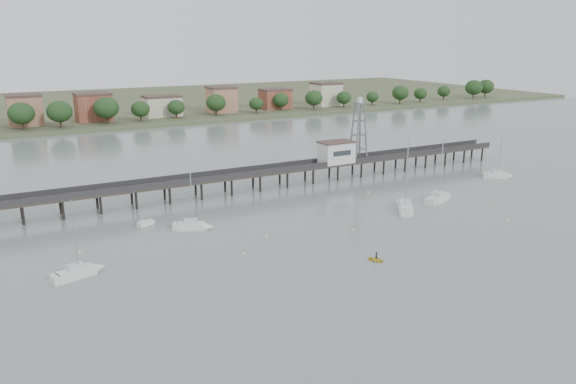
# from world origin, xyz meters

# --- Properties ---
(ground_plane) EXTENTS (500.00, 500.00, 0.00)m
(ground_plane) POSITION_xyz_m (0.00, 0.00, 0.00)
(ground_plane) COLOR slate
(ground_plane) RESTS_ON ground
(pier) EXTENTS (150.00, 5.00, 5.50)m
(pier) POSITION_xyz_m (0.00, 60.00, 3.79)
(pier) COLOR #2D2823
(pier) RESTS_ON ground
(pier_building) EXTENTS (8.40, 5.40, 5.30)m
(pier_building) POSITION_xyz_m (25.00, 60.00, 6.67)
(pier_building) COLOR silver
(pier_building) RESTS_ON ground
(lattice_tower) EXTENTS (3.20, 3.20, 15.50)m
(lattice_tower) POSITION_xyz_m (31.50, 60.00, 11.10)
(lattice_tower) COLOR slate
(lattice_tower) RESTS_ON ground
(sailboat_b) EXTENTS (6.81, 4.72, 11.14)m
(sailboat_b) POSITION_xyz_m (-18.12, 40.26, 0.65)
(sailboat_b) COLOR silver
(sailboat_b) RESTS_ON ground
(sailboat_d) EXTENTS (9.09, 5.61, 14.43)m
(sailboat_d) POSITION_xyz_m (34.44, 33.49, 0.64)
(sailboat_d) COLOR silver
(sailboat_d) RESTS_ON ground
(sailboat_a) EXTENTS (7.63, 4.12, 12.19)m
(sailboat_a) POSITION_xyz_m (-39.44, 28.88, 0.65)
(sailboat_a) COLOR silver
(sailboat_a) RESTS_ON ground
(sailboat_c) EXTENTS (7.65, 9.19, 15.33)m
(sailboat_c) POSITION_xyz_m (23.56, 32.49, 0.63)
(sailboat_c) COLOR silver
(sailboat_c) RESTS_ON ground
(sailboat_e) EXTENTS (6.82, 5.35, 11.42)m
(sailboat_e) POSITION_xyz_m (61.19, 41.05, 0.65)
(sailboat_e) COLOR silver
(sailboat_e) RESTS_ON ground
(white_tender) EXTENTS (3.41, 2.47, 1.22)m
(white_tender) POSITION_xyz_m (-25.53, 47.01, 0.38)
(white_tender) COLOR silver
(white_tender) RESTS_ON ground
(yellow_dinghy) EXTENTS (1.86, 1.24, 2.53)m
(yellow_dinghy) POSITION_xyz_m (1.48, 12.83, 0.00)
(yellow_dinghy) COLOR yellow
(yellow_dinghy) RESTS_ON ground
(dinghy_occupant) EXTENTS (0.65, 1.28, 0.29)m
(dinghy_occupant) POSITION_xyz_m (1.48, 12.83, 0.00)
(dinghy_occupant) COLOR black
(dinghy_occupant) RESTS_ON ground
(mooring_buoys) EXTENTS (79.45, 29.20, 0.39)m
(mooring_buoys) POSITION_xyz_m (6.28, 29.86, 0.08)
(mooring_buoys) COLOR beige
(mooring_buoys) RESTS_ON ground
(far_shore) EXTENTS (500.00, 170.00, 10.40)m
(far_shore) POSITION_xyz_m (0.36, 239.58, 0.95)
(far_shore) COLOR #475133
(far_shore) RESTS_ON ground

